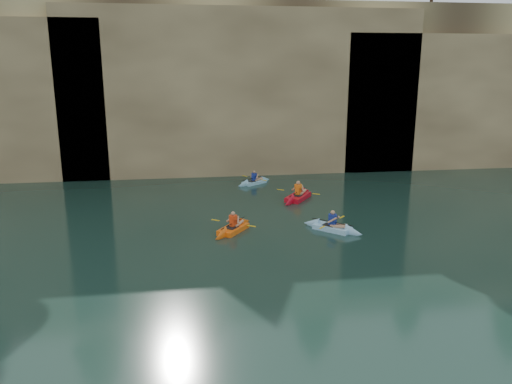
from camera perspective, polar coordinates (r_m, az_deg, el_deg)
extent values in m
plane|color=black|center=(13.89, 1.89, -17.41)|extent=(160.00, 160.00, 0.00)
cube|color=tan|center=(41.72, -5.51, 12.35)|extent=(70.00, 16.00, 12.00)
cube|color=tan|center=(34.53, -1.46, 11.55)|extent=(24.00, 2.40, 11.40)
cube|color=tan|center=(41.96, 27.21, 9.41)|extent=(26.00, 2.40, 9.84)
cube|color=black|center=(34.12, -11.36, 4.31)|extent=(3.50, 1.00, 3.20)
cube|color=black|center=(36.07, 11.50, 5.88)|extent=(5.00, 1.00, 4.50)
cube|color=#FF6210|center=(22.69, -2.62, -4.21)|extent=(1.98, 2.34, 0.26)
cone|color=#FF6210|center=(23.61, -1.26, -3.46)|extent=(1.06, 1.09, 0.71)
cone|color=#FF6210|center=(21.79, -4.10, -5.01)|extent=(1.06, 1.09, 0.71)
cube|color=black|center=(22.53, -2.82, -4.07)|extent=(0.68, 0.70, 0.04)
cube|color=red|center=(22.57, -2.63, -3.31)|extent=(0.36, 0.38, 0.47)
sphere|color=tan|center=(22.47, -2.64, -2.48)|extent=(0.20, 0.20, 0.20)
cylinder|color=black|center=(22.61, -2.63, -3.56)|extent=(1.26, 1.71, 0.04)
cube|color=yellow|center=(23.07, -4.65, -3.22)|extent=(0.39, 0.31, 0.02)
cube|color=yellow|center=(22.17, -0.52, -3.91)|extent=(0.39, 0.31, 0.02)
cube|color=#98D4FF|center=(23.06, 8.70, -4.05)|extent=(2.17, 2.15, 0.26)
cone|color=#98D4FF|center=(22.61, 11.15, -4.53)|extent=(1.08, 1.08, 0.72)
cone|color=#98D4FF|center=(23.55, 6.36, -3.58)|extent=(1.08, 1.08, 0.72)
cube|color=black|center=(23.09, 8.38, -3.75)|extent=(0.71, 0.70, 0.04)
cube|color=navy|center=(22.94, 8.74, -3.15)|extent=(0.38, 0.38, 0.48)
sphere|color=tan|center=(22.84, 8.77, -2.33)|extent=(0.20, 0.20, 0.20)
cylinder|color=black|center=(22.97, 8.73, -3.41)|extent=(1.53, 1.51, 0.04)
cube|color=yellow|center=(23.79, 9.80, -2.84)|extent=(0.35, 0.36, 0.02)
cube|color=yellow|center=(22.17, 7.57, -4.02)|extent=(0.35, 0.36, 0.02)
cube|color=red|center=(28.18, 4.82, -0.54)|extent=(2.26, 2.74, 0.29)
cone|color=red|center=(29.35, 5.77, 0.03)|extent=(1.21, 1.25, 0.80)
cone|color=red|center=(27.01, 3.79, -1.17)|extent=(1.21, 1.25, 0.80)
cube|color=black|center=(28.01, 4.71, -0.38)|extent=(0.72, 0.74, 0.04)
cube|color=orange|center=(28.07, 4.83, 0.30)|extent=(0.40, 0.43, 0.53)
sphere|color=tan|center=(27.98, 4.85, 1.06)|extent=(0.22, 0.22, 0.22)
cylinder|color=black|center=(28.11, 4.83, 0.02)|extent=(1.38, 1.95, 0.04)
cube|color=yellow|center=(28.51, 2.82, 0.26)|extent=(0.39, 0.31, 0.02)
cube|color=yellow|center=(27.74, 6.89, -0.22)|extent=(0.39, 0.31, 0.02)
cube|color=#88C8E4|center=(31.77, -0.22, 1.15)|extent=(2.15, 1.85, 0.24)
cone|color=#88C8E4|center=(32.48, 1.07, 1.44)|extent=(1.01, 0.98, 0.65)
cone|color=#88C8E4|center=(31.07, -1.56, 0.84)|extent=(1.01, 0.98, 0.65)
cube|color=black|center=(31.64, -0.41, 1.26)|extent=(0.68, 0.66, 0.04)
cube|color=navy|center=(31.69, -0.22, 1.75)|extent=(0.35, 0.33, 0.44)
sphere|color=tan|center=(31.63, -0.22, 2.30)|extent=(0.18, 0.18, 0.18)
cylinder|color=black|center=(31.71, -0.22, 1.60)|extent=(1.56, 1.18, 0.04)
cube|color=yellow|center=(32.31, -1.30, 1.84)|extent=(0.32, 0.38, 0.02)
cube|color=yellow|center=(31.12, 0.91, 1.36)|extent=(0.32, 0.38, 0.02)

